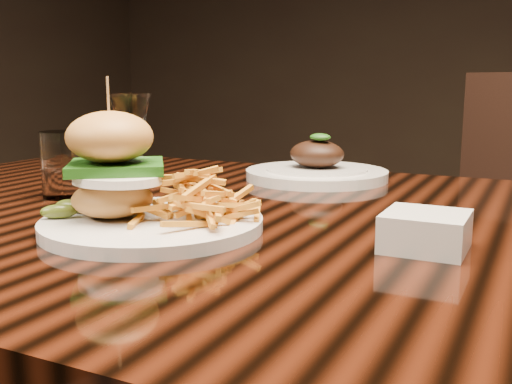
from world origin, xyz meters
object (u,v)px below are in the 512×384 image
at_px(dining_table, 312,276).
at_px(far_dish, 317,171).
at_px(wine_glass, 131,125).
at_px(burger_plate, 147,191).

bearing_deg(dining_table, far_dish, 109.72).
relative_size(wine_glass, far_dish, 0.62).
bearing_deg(wine_glass, far_dish, 66.94).
bearing_deg(wine_glass, dining_table, 9.26).
bearing_deg(far_dish, dining_table, -70.28).
distance_m(burger_plate, wine_glass, 0.16).
xyz_separation_m(dining_table, far_dish, (-0.11, 0.30, 0.09)).
height_order(dining_table, burger_plate, burger_plate).
height_order(dining_table, far_dish, far_dish).
xyz_separation_m(dining_table, wine_glass, (-0.26, -0.04, 0.19)).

